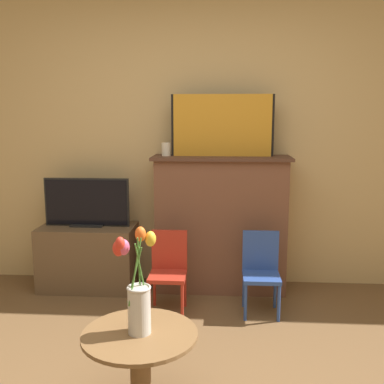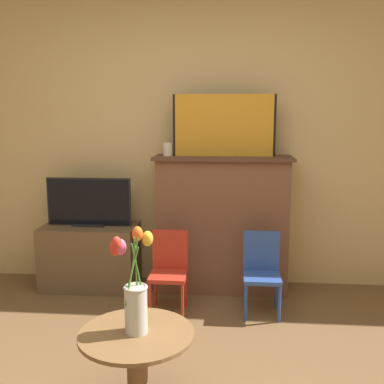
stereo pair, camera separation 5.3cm
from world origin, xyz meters
name	(u,v)px [view 2 (the right image)]	position (x,y,z in m)	size (l,w,h in m)	color
wall_back	(196,131)	(0.00, 2.13, 1.35)	(8.00, 0.06, 2.70)	tan
fireplace_mantel	(222,222)	(0.24, 1.92, 0.59)	(1.14, 0.40, 1.15)	brown
painting	(224,125)	(0.25, 1.92, 1.40)	(0.84, 0.03, 0.50)	black
mantel_candle	(168,149)	(-0.22, 1.92, 1.20)	(0.08, 0.08, 0.11)	silver
tv_stand	(91,256)	(-0.90, 1.86, 0.27)	(0.81, 0.44, 0.55)	brown
tv_monitor	(89,203)	(-0.90, 1.87, 0.75)	(0.73, 0.12, 0.41)	black
chair_red	(169,267)	(-0.15, 1.44, 0.34)	(0.27, 0.27, 0.61)	#B22D1E
chair_blue	(262,269)	(0.55, 1.47, 0.34)	(0.27, 0.27, 0.61)	#2D4C99
side_table	(137,359)	(-0.14, 0.23, 0.29)	(0.57, 0.57, 0.43)	brown
vase_tulips	(134,291)	(-0.15, 0.23, 0.64)	(0.19, 0.21, 0.52)	beige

